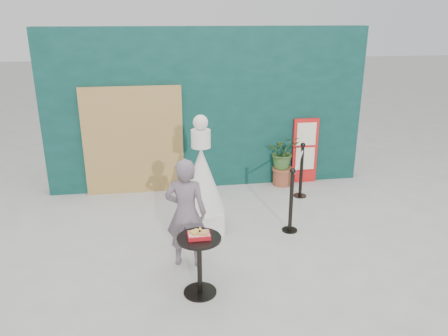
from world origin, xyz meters
TOP-DOWN VIEW (x-y plane):
  - ground at (0.00, 0.00)m, footprint 60.00×60.00m
  - back_wall at (0.00, 3.15)m, footprint 6.00×0.30m
  - bamboo_fence at (-1.40, 2.94)m, footprint 1.80×0.08m
  - woman at (-0.66, 0.24)m, footprint 0.61×0.48m
  - menu_board at (1.90, 2.95)m, footprint 0.50×0.07m
  - statue at (-0.34, 1.23)m, footprint 0.71×0.71m
  - cafe_table at (-0.56, -0.45)m, footprint 0.52×0.52m
  - food_basket at (-0.56, -0.45)m, footprint 0.26×0.19m
  - planter at (1.43, 2.87)m, footprint 0.60×0.52m
  - stanchion_barrier at (1.30, 1.59)m, footprint 0.84×1.54m

SIDE VIEW (x-z plane):
  - ground at x=0.00m, z-range 0.00..0.00m
  - stanchion_barrier at x=1.30m, z-range -0.02..1.01m
  - cafe_table at x=-0.56m, z-range 0.12..0.87m
  - planter at x=1.43m, z-range 0.08..1.10m
  - menu_board at x=1.90m, z-range 0.00..1.30m
  - statue at x=-0.34m, z-range -0.17..1.65m
  - woman at x=-0.66m, z-range 0.00..1.49m
  - food_basket at x=-0.56m, z-range 0.73..0.84m
  - bamboo_fence at x=-1.40m, z-range 0.00..2.00m
  - back_wall at x=0.00m, z-range 0.00..3.00m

